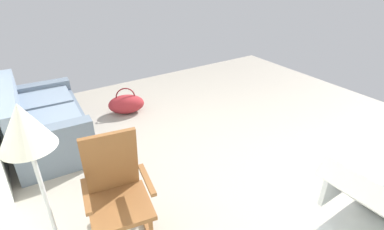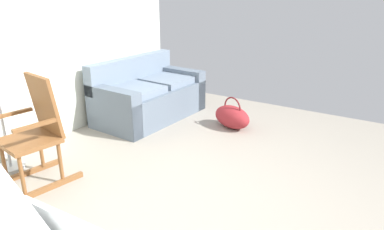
{
  "view_description": "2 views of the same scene",
  "coord_description": "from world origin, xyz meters",
  "px_view_note": "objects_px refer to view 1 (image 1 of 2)",
  "views": [
    {
      "loc": [
        -2.23,
        2.14,
        2.22
      ],
      "look_at": [
        0.08,
        0.64,
        0.75
      ],
      "focal_mm": 27.81,
      "sensor_mm": 36.0,
      "label": 1
    },
    {
      "loc": [
        -2.23,
        -1.27,
        1.82
      ],
      "look_at": [
        0.23,
        0.29,
        0.77
      ],
      "focal_mm": 33.69,
      "sensor_mm": 36.0,
      "label": 2
    }
  ],
  "objects_px": {
    "floor_lamp": "(27,140)",
    "duffel_bag": "(126,104)",
    "couch": "(46,123)",
    "rocking_chair": "(118,196)"
  },
  "relations": [
    {
      "from": "couch",
      "to": "duffel_bag",
      "type": "bearing_deg",
      "value": -77.03
    },
    {
      "from": "couch",
      "to": "floor_lamp",
      "type": "relative_size",
      "value": 1.11
    },
    {
      "from": "couch",
      "to": "duffel_bag",
      "type": "distance_m",
      "value": 1.25
    },
    {
      "from": "floor_lamp",
      "to": "rocking_chair",
      "type": "bearing_deg",
      "value": -87.06
    },
    {
      "from": "floor_lamp",
      "to": "duffel_bag",
      "type": "xyz_separation_m",
      "value": [
        2.3,
        -1.44,
        -1.07
      ]
    },
    {
      "from": "couch",
      "to": "floor_lamp",
      "type": "distance_m",
      "value": 2.23
    },
    {
      "from": "couch",
      "to": "rocking_chair",
      "type": "xyz_separation_m",
      "value": [
        -1.99,
        -0.26,
        0.2
      ]
    },
    {
      "from": "rocking_chair",
      "to": "duffel_bag",
      "type": "distance_m",
      "value": 2.49
    },
    {
      "from": "couch",
      "to": "floor_lamp",
      "type": "bearing_deg",
      "value": 173.27
    },
    {
      "from": "floor_lamp",
      "to": "duffel_bag",
      "type": "bearing_deg",
      "value": -32.15
    }
  ]
}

